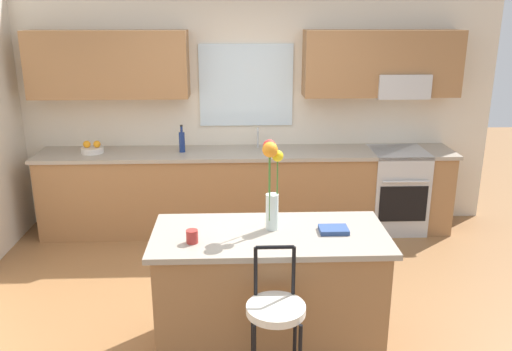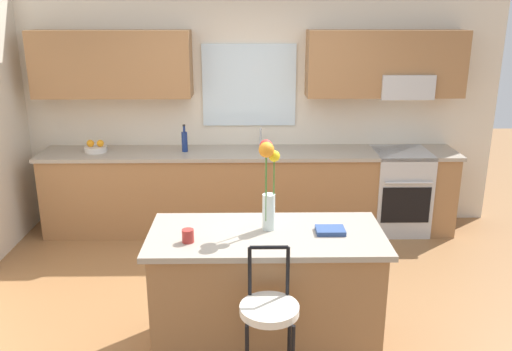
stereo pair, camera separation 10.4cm
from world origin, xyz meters
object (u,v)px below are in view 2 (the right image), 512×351
Objects in this scene: bar_stool_near at (269,316)px; cookbook at (330,230)px; kitchen_island at (266,291)px; fruit_bowl_oranges at (96,148)px; flower_vase at (268,180)px; bottle_olive_oil at (185,141)px; mug_ceramic at (188,236)px; oven_range at (399,191)px.

cookbook is (0.45, 0.60, 0.30)m from bar_stool_near.
fruit_bowl_oranges is (-1.79, 2.23, 0.50)m from kitchen_island.
flower_vase reaches higher than bottle_olive_oil.
bottle_olive_oil is (-0.83, 2.17, -0.25)m from flower_vase.
bottle_olive_oil is (-0.29, 2.38, 0.07)m from mug_ceramic.
mug_ceramic is at bearing -164.79° from kitchen_island.
bar_stool_near reaches higher than kitchen_island.
oven_range is 3.83× the size of fruit_bowl_oranges.
kitchen_island is 18.26× the size of mug_ceramic.
oven_range is 3.22m from bar_stool_near.
bar_stool_near is 0.93m from flower_vase.
kitchen_island is at bearing -179.89° from cookbook.
oven_range is 1.43× the size of flower_vase.
mug_ceramic is 0.45× the size of cookbook.
fruit_bowl_oranges is at bearing 134.98° from cookbook.
bottle_olive_oil is (-0.82, 2.83, 0.40)m from bar_stool_near.
bar_stool_near is 11.58× the size of mug_ceramic.
fruit_bowl_oranges is (-1.80, 2.17, -0.32)m from flower_vase.
bottle_olive_oil is at bearing 96.93° from mug_ceramic.
bar_stool_near is at bearing -119.15° from oven_range.
cookbook is (-1.12, -2.21, 0.48)m from oven_range.
bottle_olive_oil is at bearing 119.47° from cookbook.
oven_range is 4.60× the size of cookbook.
fruit_bowl_oranges is 0.80× the size of bottle_olive_oil.
bottle_olive_oil is (-2.38, 0.02, 0.58)m from oven_range.
oven_range is 2.77m from flower_vase.
kitchen_island is at bearing -125.32° from oven_range.
cookbook is at bearing 8.43° from mug_ceramic.
oven_range and kitchen_island have the same top height.
bottle_olive_oil reaches higher than mug_ceramic.
fruit_bowl_oranges is (-2.23, 2.23, 0.03)m from cookbook.
oven_range is at bearing 54.68° from kitchen_island.
oven_range is 2.52m from cookbook.
bottle_olive_oil reaches higher than kitchen_island.
bar_stool_near is 2.98m from bottle_olive_oil.
oven_range is 2.71m from kitchen_island.
oven_range is at bearing 54.11° from flower_vase.
mug_ceramic is at bearing -131.65° from oven_range.
flower_vase is 2.15× the size of bottle_olive_oil.
bar_stool_near is 3.36m from fruit_bowl_oranges.
oven_range is 10.22× the size of mug_ceramic.
kitchen_island is at bearing -69.94° from bottle_olive_oil.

